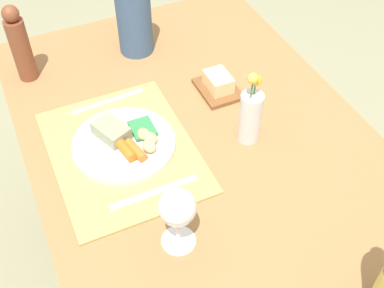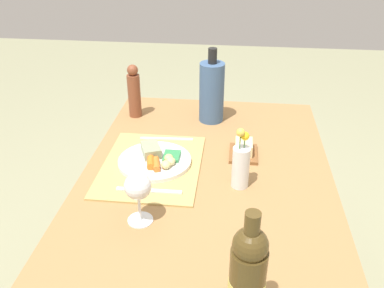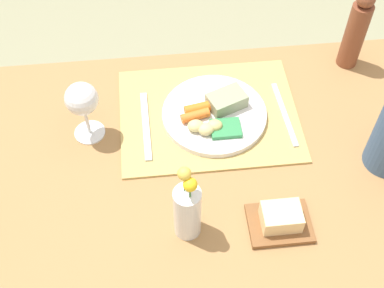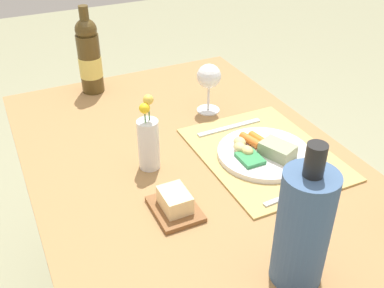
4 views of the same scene
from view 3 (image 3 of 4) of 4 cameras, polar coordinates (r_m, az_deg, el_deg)
name	(u,v)px [view 3 (image 3 of 4)]	position (r m, az deg, el deg)	size (l,w,h in m)	color
dining_table	(199,202)	(1.21, 0.80, -6.42)	(1.25, 0.83, 0.72)	#9C7345
placemat	(209,115)	(1.25, 1.86, 3.25)	(0.43, 0.33, 0.01)	tan
dinner_plate	(215,113)	(1.24, 2.52, 3.39)	(0.25, 0.25, 0.05)	white
fork	(284,114)	(1.27, 10.16, 3.30)	(0.01, 0.20, 0.01)	silver
knife	(146,125)	(1.23, -5.11, 2.07)	(0.02, 0.21, 0.01)	silver
pepper_mill	(356,30)	(1.37, 17.65, 11.85)	(0.05, 0.05, 0.23)	brown
wine_glass	(82,101)	(1.16, -12.05, 4.69)	(0.08, 0.08, 0.16)	white
butter_dish	(280,220)	(1.08, 9.73, -8.24)	(0.13, 0.10, 0.06)	brown
flower_vase	(187,210)	(1.01, -0.51, -7.26)	(0.06, 0.06, 0.21)	silver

